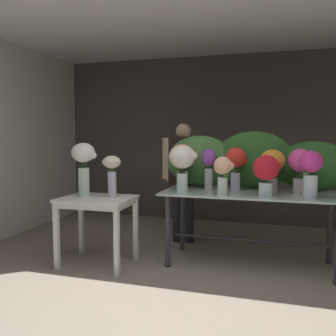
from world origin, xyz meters
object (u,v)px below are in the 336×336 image
object	(u,v)px
vase_magenta_lilies	(311,171)
vase_coral_stock	(182,160)
display_table_glass	(250,204)
vase_crimson_carnations	(266,171)
florist	(183,169)
vase_white_roses_tall	(84,163)
vase_ivory_freesia	(182,161)
vase_sunset_peonies	(272,164)
vase_fuchsia_roses	(300,166)
vase_cream_lisianthus_tall	(112,172)
vase_violet_dahlias	(209,165)
side_table_white	(97,206)
vase_peach_anemones	(223,172)
vase_scarlet_ranunculus	(236,163)

from	to	relation	value
vase_magenta_lilies	vase_coral_stock	bearing A→B (deg)	167.80
display_table_glass	vase_crimson_carnations	size ratio (longest dim) A/B	4.50
florist	vase_crimson_carnations	xyz separation A→B (m)	(1.09, -0.87, 0.09)
florist	vase_white_roses_tall	world-z (taller)	florist
vase_coral_stock	vase_crimson_carnations	xyz separation A→B (m)	(0.95, -0.30, -0.07)
vase_ivory_freesia	vase_sunset_peonies	xyz separation A→B (m)	(0.93, 0.28, -0.03)
vase_fuchsia_roses	vase_cream_lisianthus_tall	distance (m)	2.02
display_table_glass	vase_violet_dahlias	world-z (taller)	vase_violet_dahlias
side_table_white	vase_magenta_lilies	bearing A→B (deg)	6.04
vase_fuchsia_roses	vase_violet_dahlias	world-z (taller)	vase_fuchsia_roses
vase_white_roses_tall	vase_violet_dahlias	bearing A→B (deg)	23.74
vase_crimson_carnations	vase_cream_lisianthus_tall	distance (m)	1.63
vase_violet_dahlias	vase_cream_lisianthus_tall	bearing A→B (deg)	-152.62
vase_violet_dahlias	vase_cream_lisianthus_tall	xyz separation A→B (m)	(-0.98, -0.51, -0.06)
vase_peach_anemones	vase_sunset_peonies	xyz separation A→B (m)	(0.48, 0.31, 0.07)
vase_cream_lisianthus_tall	vase_fuchsia_roses	bearing A→B (deg)	13.53
florist	vase_coral_stock	size ratio (longest dim) A/B	3.09
vase_fuchsia_roses	vase_scarlet_ranunculus	xyz separation A→B (m)	(-0.68, -0.01, 0.02)
vase_coral_stock	vase_white_roses_tall	bearing A→B (deg)	-151.55
florist	vase_magenta_lilies	xyz separation A→B (m)	(1.51, -0.87, 0.10)
vase_sunset_peonies	display_table_glass	bearing A→B (deg)	-169.53
display_table_glass	vase_cream_lisianthus_tall	world-z (taller)	vase_cream_lisianthus_tall
side_table_white	vase_crimson_carnations	bearing A→B (deg)	7.42
vase_coral_stock	vase_sunset_peonies	distance (m)	1.01
display_table_glass	vase_fuchsia_roses	bearing A→B (deg)	7.06
vase_magenta_lilies	side_table_white	bearing A→B (deg)	-173.96
side_table_white	vase_coral_stock	xyz separation A→B (m)	(0.82, 0.53, 0.49)
vase_peach_anemones	vase_white_roses_tall	xyz separation A→B (m)	(-1.50, -0.20, 0.07)
vase_ivory_freesia	vase_violet_dahlias	xyz separation A→B (m)	(0.23, 0.33, -0.06)
vase_ivory_freesia	florist	bearing A→B (deg)	103.88
vase_sunset_peonies	vase_cream_lisianthus_tall	xyz separation A→B (m)	(-1.68, -0.45, -0.09)
display_table_glass	vase_white_roses_tall	world-z (taller)	vase_white_roses_tall
florist	vase_fuchsia_roses	bearing A→B (deg)	-21.90
vase_scarlet_ranunculus	display_table_glass	bearing A→B (deg)	-16.47
side_table_white	vase_white_roses_tall	distance (m)	0.50
side_table_white	vase_coral_stock	distance (m)	1.09
vase_coral_stock	vase_ivory_freesia	bearing A→B (deg)	-74.55
side_table_white	vase_peach_anemones	size ratio (longest dim) A/B	1.94
display_table_glass	vase_cream_lisianthus_tall	size ratio (longest dim) A/B	4.16
vase_fuchsia_roses	vase_white_roses_tall	size ratio (longest dim) A/B	0.81
vase_fuchsia_roses	vase_white_roses_tall	distance (m)	2.33
vase_violet_dahlias	vase_white_roses_tall	world-z (taller)	vase_white_roses_tall
vase_sunset_peonies	vase_cream_lisianthus_tall	size ratio (longest dim) A/B	1.02
florist	vase_peach_anemones	world-z (taller)	florist
vase_magenta_lilies	vase_violet_dahlias	bearing A→B (deg)	162.64
vase_peach_anemones	vase_crimson_carnations	distance (m)	0.43
display_table_glass	vase_coral_stock	size ratio (longest dim) A/B	3.67
display_table_glass	vase_ivory_freesia	size ratio (longest dim) A/B	3.68
display_table_glass	vase_white_roses_tall	xyz separation A→B (m)	(-1.76, -0.47, 0.45)
vase_crimson_carnations	vase_violet_dahlias	bearing A→B (deg)	152.61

